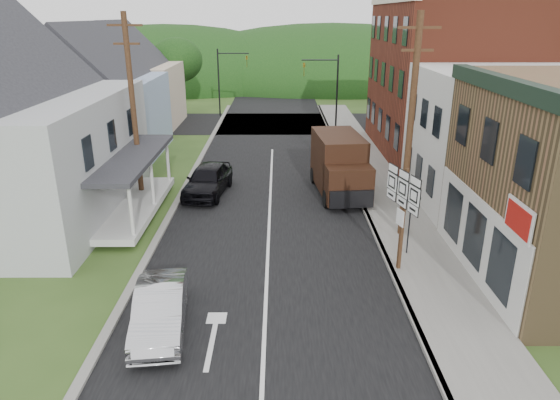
{
  "coord_description": "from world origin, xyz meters",
  "views": [
    {
      "loc": [
        0.42,
        -15.8,
        8.84
      ],
      "look_at": [
        0.48,
        2.04,
        2.2
      ],
      "focal_mm": 32.0,
      "sensor_mm": 36.0,
      "label": 1
    }
  ],
  "objects_px": {
    "delivery_van": "(340,165)",
    "route_sign_cluster": "(403,205)",
    "silver_sedan": "(160,310)",
    "dark_sedan": "(208,180)",
    "warning_sign": "(409,217)"
  },
  "relations": [
    {
      "from": "delivery_van",
      "to": "route_sign_cluster",
      "type": "height_order",
      "value": "route_sign_cluster"
    },
    {
      "from": "silver_sedan",
      "to": "dark_sedan",
      "type": "relative_size",
      "value": 0.87
    },
    {
      "from": "silver_sedan",
      "to": "dark_sedan",
      "type": "xyz_separation_m",
      "value": [
        -0.17,
        11.95,
        0.13
      ]
    },
    {
      "from": "route_sign_cluster",
      "to": "silver_sedan",
      "type": "bearing_deg",
      "value": -171.55
    },
    {
      "from": "dark_sedan",
      "to": "delivery_van",
      "type": "xyz_separation_m",
      "value": [
        6.83,
        0.07,
        0.75
      ]
    },
    {
      "from": "dark_sedan",
      "to": "delivery_van",
      "type": "relative_size",
      "value": 0.83
    },
    {
      "from": "route_sign_cluster",
      "to": "warning_sign",
      "type": "height_order",
      "value": "route_sign_cluster"
    },
    {
      "from": "delivery_van",
      "to": "warning_sign",
      "type": "xyz_separation_m",
      "value": [
        1.8,
        -7.25,
        0.11
      ]
    },
    {
      "from": "dark_sedan",
      "to": "warning_sign",
      "type": "distance_m",
      "value": 11.26
    },
    {
      "from": "delivery_van",
      "to": "warning_sign",
      "type": "height_order",
      "value": "delivery_van"
    },
    {
      "from": "dark_sedan",
      "to": "delivery_van",
      "type": "distance_m",
      "value": 6.87
    },
    {
      "from": "dark_sedan",
      "to": "warning_sign",
      "type": "bearing_deg",
      "value": -31.96
    },
    {
      "from": "delivery_van",
      "to": "warning_sign",
      "type": "distance_m",
      "value": 7.47
    },
    {
      "from": "delivery_van",
      "to": "warning_sign",
      "type": "relative_size",
      "value": 2.4
    },
    {
      "from": "delivery_van",
      "to": "route_sign_cluster",
      "type": "relative_size",
      "value": 1.49
    }
  ]
}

